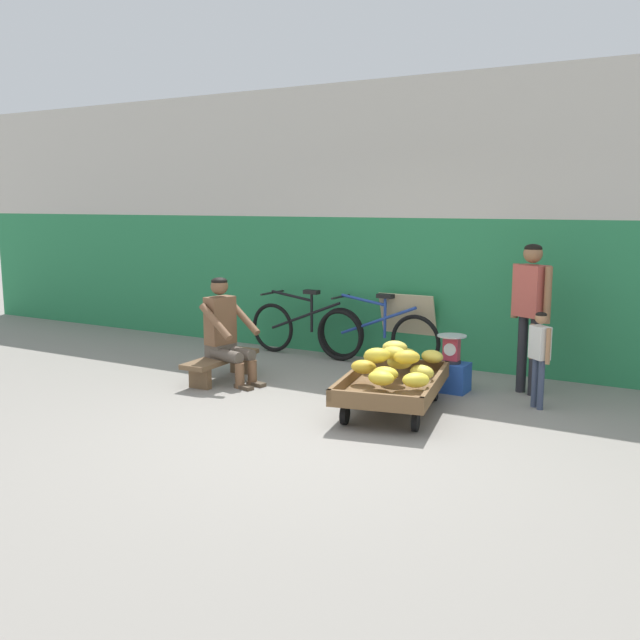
# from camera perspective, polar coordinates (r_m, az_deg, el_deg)

# --- Properties ---
(ground_plane) EXTENTS (80.00, 80.00, 0.00)m
(ground_plane) POSITION_cam_1_polar(r_m,az_deg,el_deg) (6.12, -0.73, -9.05)
(ground_plane) COLOR gray
(back_wall) EXTENTS (16.00, 0.30, 3.38)m
(back_wall) POSITION_cam_1_polar(r_m,az_deg,el_deg) (8.60, 9.86, 7.62)
(back_wall) COLOR #287F4C
(back_wall) RESTS_ON ground
(banana_cart) EXTENTS (1.11, 1.58, 0.36)m
(banana_cart) POSITION_cam_1_polar(r_m,az_deg,el_deg) (6.69, 5.84, -5.35)
(banana_cart) COLOR brown
(banana_cart) RESTS_ON ground
(banana_pile) EXTENTS (0.99, 1.27, 0.27)m
(banana_pile) POSITION_cam_1_polar(r_m,az_deg,el_deg) (6.71, 6.18, -3.36)
(banana_pile) COLOR yellow
(banana_pile) RESTS_ON banana_cart
(low_bench) EXTENTS (0.35, 1.11, 0.27)m
(low_bench) POSITION_cam_1_polar(r_m,az_deg,el_deg) (7.90, -7.93, -3.40)
(low_bench) COLOR brown
(low_bench) RESTS_ON ground
(vendor_seated) EXTENTS (0.72, 0.56, 1.14)m
(vendor_seated) POSITION_cam_1_polar(r_m,az_deg,el_deg) (7.76, -7.56, -0.84)
(vendor_seated) COLOR brown
(vendor_seated) RESTS_ON ground
(plastic_crate) EXTENTS (0.36, 0.28, 0.30)m
(plastic_crate) POSITION_cam_1_polar(r_m,az_deg,el_deg) (7.51, 10.43, -4.52)
(plastic_crate) COLOR #234CA8
(plastic_crate) RESTS_ON ground
(weighing_scale) EXTENTS (0.30, 0.30, 0.29)m
(weighing_scale) POSITION_cam_1_polar(r_m,az_deg,el_deg) (7.45, 10.49, -2.25)
(weighing_scale) COLOR #28282D
(weighing_scale) RESTS_ON plastic_crate
(bicycle_near_left) EXTENTS (1.66, 0.48, 0.86)m
(bicycle_near_left) POSITION_cam_1_polar(r_m,az_deg,el_deg) (9.04, -1.23, -0.70)
(bicycle_near_left) COLOR black
(bicycle_near_left) RESTS_ON ground
(bicycle_far_left) EXTENTS (1.66, 0.48, 0.86)m
(bicycle_far_left) POSITION_cam_1_polar(r_m,az_deg,el_deg) (8.68, 4.60, -1.15)
(bicycle_far_left) COLOR black
(bicycle_far_left) RESTS_ON ground
(sign_board) EXTENTS (0.70, 0.30, 0.86)m
(sign_board) POSITION_cam_1_polar(r_m,az_deg,el_deg) (8.70, 7.16, -0.67)
(sign_board) COLOR #C6B289
(sign_board) RESTS_ON ground
(customer_adult) EXTENTS (0.44, 0.33, 1.53)m
(customer_adult) POSITION_cam_1_polar(r_m,az_deg,el_deg) (7.46, 16.53, 1.42)
(customer_adult) COLOR #232328
(customer_adult) RESTS_ON ground
(customer_child) EXTENTS (0.23, 0.22, 0.93)m
(customer_child) POSITION_cam_1_polar(r_m,az_deg,el_deg) (7.00, 17.18, -2.25)
(customer_child) COLOR #38425B
(customer_child) RESTS_ON ground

